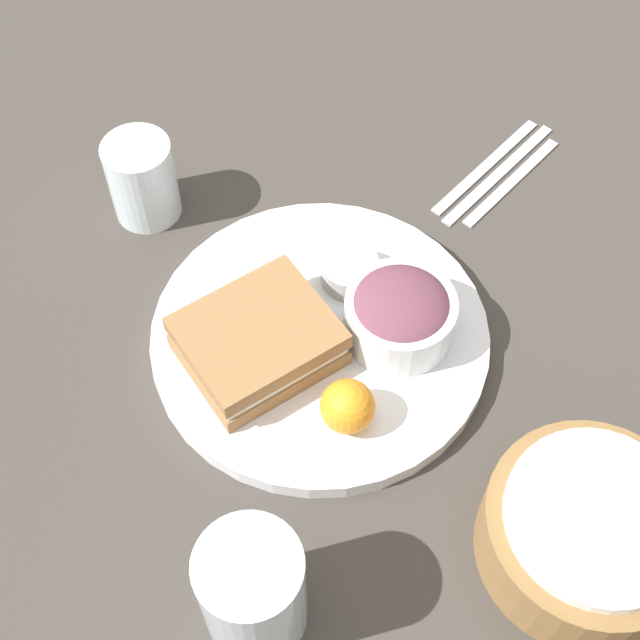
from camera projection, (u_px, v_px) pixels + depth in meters
The scene contains 12 objects.
ground_plane at pixel (320, 342), 0.89m from camera, with size 4.00×4.00×0.00m, color #3D3833.
plate at pixel (320, 337), 0.88m from camera, with size 0.33×0.33×0.02m, color silver.
sandwich at pixel (258, 341), 0.83m from camera, with size 0.16×0.14×0.05m.
salad_bowl at pixel (400, 313), 0.84m from camera, with size 0.11×0.11×0.06m.
dressing_cup at pixel (350, 271), 0.89m from camera, with size 0.06×0.06×0.03m, color #B7B7BC.
orange_wedge at pixel (348, 406), 0.80m from camera, with size 0.05×0.05×0.05m, color orange.
drink_glass at pixel (253, 592), 0.68m from camera, with size 0.08×0.08×0.13m, color silver.
bread_basket at pixel (588, 533), 0.74m from camera, with size 0.18×0.18×0.08m.
fork at pixel (486, 165), 1.02m from camera, with size 0.19×0.01×0.01m, color #B2B2B7.
knife at pixel (499, 173), 1.01m from camera, with size 0.20×0.01×0.01m, color #B2B2B7.
spoon at pixel (512, 181), 1.00m from camera, with size 0.17×0.01×0.01m, color #B2B2B7.
water_glass at pixel (142, 180), 0.94m from camera, with size 0.07×0.07×0.10m, color silver.
Camera 1 is at (0.16, 0.45, 0.75)m, focal length 50.00 mm.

